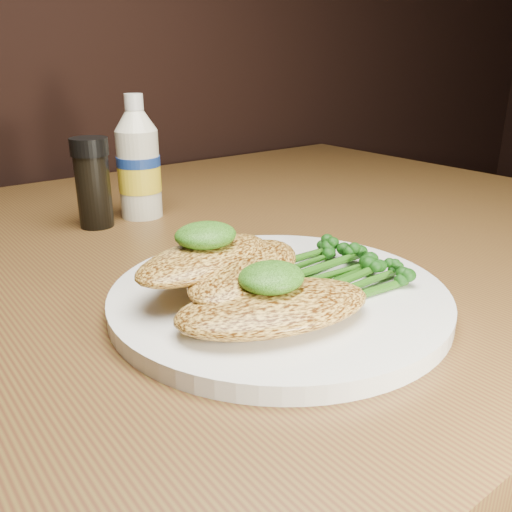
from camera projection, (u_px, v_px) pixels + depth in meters
dining_table at (199, 504)px, 0.72m from camera, size 1.20×0.80×0.75m
plate at (279, 297)px, 0.44m from camera, size 0.28×0.28×0.01m
chicken_front at (274, 307)px, 0.38m from camera, size 0.16×0.11×0.02m
chicken_mid at (245, 269)px, 0.43m from camera, size 0.16×0.13×0.02m
chicken_back at (205, 259)px, 0.43m from camera, size 0.14×0.10×0.02m
pesto_front at (271, 277)px, 0.39m from camera, size 0.06×0.06×0.02m
pesto_back at (205, 235)px, 0.43m from camera, size 0.05×0.05×0.02m
broccolini_bundle at (322, 268)px, 0.46m from camera, size 0.16×0.14×0.02m
mayo_bottle at (138, 157)px, 0.66m from camera, size 0.07×0.07×0.15m
pepper_grinder at (93, 183)px, 0.63m from camera, size 0.05×0.05×0.11m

